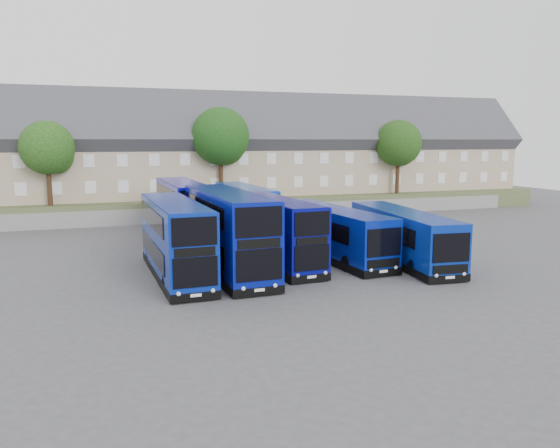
{
  "coord_description": "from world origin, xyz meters",
  "views": [
    {
      "loc": [
        -10.24,
        -28.46,
        7.91
      ],
      "look_at": [
        1.8,
        6.61,
        2.2
      ],
      "focal_mm": 35.0,
      "sensor_mm": 36.0,
      "label": 1
    }
  ],
  "objects": [
    {
      "name": "ground",
      "position": [
        0.0,
        0.0,
        0.0
      ],
      "size": [
        120.0,
        120.0,
        0.0
      ],
      "primitive_type": "plane",
      "color": "#47464B",
      "rests_on": "ground"
    },
    {
      "name": "retaining_wall",
      "position": [
        0.0,
        24.0,
        0.75
      ],
      "size": [
        70.0,
        0.4,
        1.5
      ],
      "primitive_type": "cube",
      "color": "slate",
      "rests_on": "ground"
    },
    {
      "name": "earth_bank",
      "position": [
        0.0,
        34.0,
        1.0
      ],
      "size": [
        80.0,
        20.0,
        2.0
      ],
      "primitive_type": "cube",
      "color": "#48542F",
      "rests_on": "ground"
    },
    {
      "name": "terrace_row",
      "position": [
        6.0,
        30.0,
        6.6
      ],
      "size": [
        66.0,
        10.4,
        11.2
      ],
      "color": "tan",
      "rests_on": "earth_bank"
    },
    {
      "name": "dd_front_left",
      "position": [
        -5.89,
        2.82,
        2.17
      ],
      "size": [
        2.85,
        11.17,
        4.41
      ],
      "rotation": [
        0.0,
        0.0,
        0.03
      ],
      "color": "#08249E",
      "rests_on": "ground"
    },
    {
      "name": "dd_front_mid",
      "position": [
        -2.7,
        3.23,
        2.37
      ],
      "size": [
        3.12,
        12.19,
        4.81
      ],
      "rotation": [
        0.0,
        0.0,
        0.03
      ],
      "color": "#07138F",
      "rests_on": "ground"
    },
    {
      "name": "dd_front_right",
      "position": [
        0.74,
        4.08,
        2.06
      ],
      "size": [
        2.93,
        10.67,
        4.2
      ],
      "rotation": [
        0.0,
        0.0,
        0.05
      ],
      "color": "#06097C",
      "rests_on": "ground"
    },
    {
      "name": "dd_rear_left",
      "position": [
        -3.5,
        15.29,
        2.25
      ],
      "size": [
        2.85,
        11.59,
        4.59
      ],
      "rotation": [
        0.0,
        0.0,
        0.02
      ],
      "color": "#08089B",
      "rests_on": "ground"
    },
    {
      "name": "dd_rear_right",
      "position": [
        1.56,
        14.83,
        2.02
      ],
      "size": [
        2.79,
        10.47,
        4.12
      ],
      "rotation": [
        0.0,
        0.0,
        0.04
      ],
      "color": "#083CA3",
      "rests_on": "ground"
    },
    {
      "name": "coach_east_a",
      "position": [
        4.94,
        4.83,
        1.66
      ],
      "size": [
        3.56,
        12.52,
        3.38
      ],
      "rotation": [
        0.0,
        0.0,
        0.08
      ],
      "color": "#081E97",
      "rests_on": "ground"
    },
    {
      "name": "coach_east_b",
      "position": [
        8.81,
        2.27,
        1.63
      ],
      "size": [
        3.77,
        12.36,
        3.33
      ],
      "rotation": [
        0.0,
        0.0,
        -0.1
      ],
      "color": "#08289D",
      "rests_on": "ground"
    },
    {
      "name": "tree_west",
      "position": [
        -13.85,
        25.1,
        7.05
      ],
      "size": [
        4.8,
        4.8,
        7.65
      ],
      "color": "#382314",
      "rests_on": "earth_bank"
    },
    {
      "name": "tree_mid",
      "position": [
        2.15,
        25.6,
        8.07
      ],
      "size": [
        5.76,
        5.76,
        9.18
      ],
      "color": "#382314",
      "rests_on": "earth_bank"
    },
    {
      "name": "tree_east",
      "position": [
        22.15,
        25.1,
        7.39
      ],
      "size": [
        5.12,
        5.12,
        8.16
      ],
      "color": "#382314",
      "rests_on": "earth_bank"
    },
    {
      "name": "tree_far",
      "position": [
        28.15,
        32.1,
        7.73
      ],
      "size": [
        5.44,
        5.44,
        8.67
      ],
      "color": "#382314",
      "rests_on": "earth_bank"
    }
  ]
}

